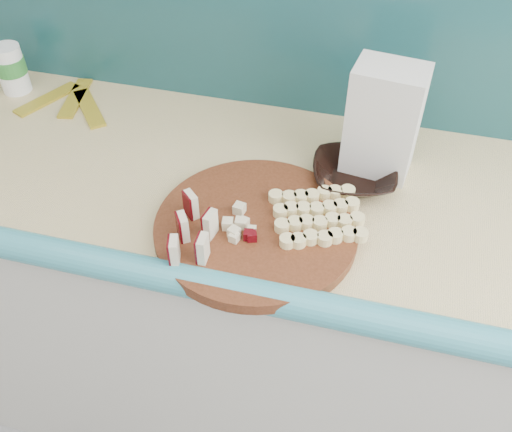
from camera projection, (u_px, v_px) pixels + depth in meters
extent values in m
cube|color=silver|center=(240.00, 309.00, 1.54)|extent=(2.20, 0.60, 0.88)
cube|color=#DDC681|center=(236.00, 180.00, 1.22)|extent=(2.20, 0.60, 0.03)
cube|color=teal|center=(189.00, 287.00, 1.01)|extent=(2.20, 0.06, 0.03)
cube|color=teal|center=(270.00, 4.00, 1.24)|extent=(2.20, 0.02, 0.50)
cylinder|color=#431F0E|center=(256.00, 228.00, 1.08)|extent=(0.50, 0.50, 0.02)
cube|color=beige|center=(175.00, 251.00, 0.98)|extent=(0.02, 0.04, 0.05)
cube|color=#45040A|center=(170.00, 251.00, 0.98)|extent=(0.02, 0.03, 0.05)
cube|color=beige|center=(184.00, 227.00, 1.03)|extent=(0.02, 0.04, 0.05)
cube|color=#45040A|center=(179.00, 227.00, 1.03)|extent=(0.02, 0.03, 0.05)
cube|color=beige|center=(192.00, 204.00, 1.07)|extent=(0.02, 0.04, 0.05)
cube|color=#45040A|center=(187.00, 205.00, 1.07)|extent=(0.02, 0.03, 0.05)
cube|color=beige|center=(203.00, 249.00, 0.99)|extent=(0.02, 0.04, 0.05)
cube|color=#45040A|center=(198.00, 249.00, 0.99)|extent=(0.02, 0.03, 0.05)
cube|color=beige|center=(211.00, 224.00, 1.03)|extent=(0.02, 0.04, 0.05)
cube|color=#45040A|center=(206.00, 225.00, 1.03)|extent=(0.02, 0.03, 0.05)
cube|color=#EEE7BE|center=(248.00, 221.00, 1.06)|extent=(0.02, 0.02, 0.02)
cube|color=#EEE7BE|center=(250.00, 217.00, 1.07)|extent=(0.02, 0.02, 0.02)
cube|color=#45040A|center=(245.00, 212.00, 1.08)|extent=(0.02, 0.02, 0.02)
cube|color=#EEE7BE|center=(241.00, 218.00, 1.07)|extent=(0.02, 0.02, 0.02)
cube|color=#EEE7BE|center=(235.00, 219.00, 1.06)|extent=(0.02, 0.02, 0.02)
cube|color=#EEE7BE|center=(231.00, 225.00, 1.05)|extent=(0.02, 0.02, 0.02)
cube|color=#EEE7BE|center=(241.00, 225.00, 1.05)|extent=(0.02, 0.02, 0.02)
cube|color=#EEE7BE|center=(247.00, 228.00, 1.05)|extent=(0.02, 0.02, 0.02)
cube|color=#45040A|center=(256.00, 227.00, 1.05)|extent=(0.02, 0.02, 0.02)
cylinder|color=beige|center=(286.00, 241.00, 1.03)|extent=(0.03, 0.03, 0.02)
cylinder|color=beige|center=(299.00, 239.00, 1.03)|extent=(0.03, 0.03, 0.02)
cylinder|color=beige|center=(311.00, 238.00, 1.03)|extent=(0.03, 0.03, 0.02)
cylinder|color=beige|center=(324.00, 237.00, 1.03)|extent=(0.03, 0.03, 0.02)
cylinder|color=beige|center=(336.00, 236.00, 1.03)|extent=(0.03, 0.03, 0.02)
cylinder|color=beige|center=(349.00, 235.00, 1.04)|extent=(0.03, 0.03, 0.02)
cylinder|color=beige|center=(361.00, 234.00, 1.04)|extent=(0.03, 0.03, 0.02)
cylinder|color=beige|center=(283.00, 226.00, 1.05)|extent=(0.03, 0.03, 0.02)
cylinder|color=beige|center=(295.00, 225.00, 1.06)|extent=(0.03, 0.03, 0.02)
cylinder|color=beige|center=(308.00, 224.00, 1.06)|extent=(0.03, 0.03, 0.02)
cylinder|color=beige|center=(320.00, 223.00, 1.06)|extent=(0.03, 0.03, 0.02)
cylinder|color=beige|center=(332.00, 222.00, 1.06)|extent=(0.03, 0.03, 0.02)
cylinder|color=beige|center=(344.00, 221.00, 1.06)|extent=(0.03, 0.03, 0.02)
cylinder|color=beige|center=(356.00, 220.00, 1.07)|extent=(0.03, 0.03, 0.02)
cylinder|color=beige|center=(280.00, 211.00, 1.08)|extent=(0.03, 0.03, 0.02)
cylinder|color=beige|center=(292.00, 210.00, 1.08)|extent=(0.03, 0.03, 0.02)
cylinder|color=beige|center=(304.00, 209.00, 1.09)|extent=(0.03, 0.03, 0.02)
cylinder|color=beige|center=(316.00, 208.00, 1.09)|extent=(0.03, 0.03, 0.02)
cylinder|color=beige|center=(328.00, 208.00, 1.09)|extent=(0.03, 0.03, 0.02)
cylinder|color=beige|center=(340.00, 207.00, 1.09)|extent=(0.03, 0.03, 0.02)
cylinder|color=beige|center=(352.00, 206.00, 1.09)|extent=(0.03, 0.03, 0.02)
cylinder|color=beige|center=(277.00, 198.00, 1.11)|extent=(0.03, 0.03, 0.02)
cylinder|color=beige|center=(289.00, 197.00, 1.11)|extent=(0.03, 0.03, 0.02)
cylinder|color=beige|center=(301.00, 196.00, 1.11)|extent=(0.03, 0.03, 0.02)
cylinder|color=beige|center=(312.00, 195.00, 1.11)|extent=(0.03, 0.03, 0.02)
cylinder|color=beige|center=(324.00, 194.00, 1.12)|extent=(0.03, 0.03, 0.02)
cylinder|color=beige|center=(335.00, 193.00, 1.12)|extent=(0.03, 0.03, 0.02)
cylinder|color=beige|center=(347.00, 192.00, 1.12)|extent=(0.03, 0.03, 0.02)
imported|color=black|center=(354.00, 175.00, 1.18)|extent=(0.20, 0.20, 0.04)
cube|color=silver|center=(383.00, 121.00, 1.15)|extent=(0.15, 0.12, 0.24)
cylinder|color=white|center=(11.00, 69.00, 1.41)|extent=(0.07, 0.07, 0.12)
cylinder|color=#2E8034|center=(10.00, 65.00, 1.40)|extent=(0.07, 0.07, 0.04)
cube|color=gold|center=(47.00, 99.00, 1.42)|extent=(0.11, 0.17, 0.01)
cube|color=gold|center=(75.00, 98.00, 1.42)|extent=(0.07, 0.18, 0.01)
cube|color=gold|center=(89.00, 108.00, 1.39)|extent=(0.14, 0.16, 0.01)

